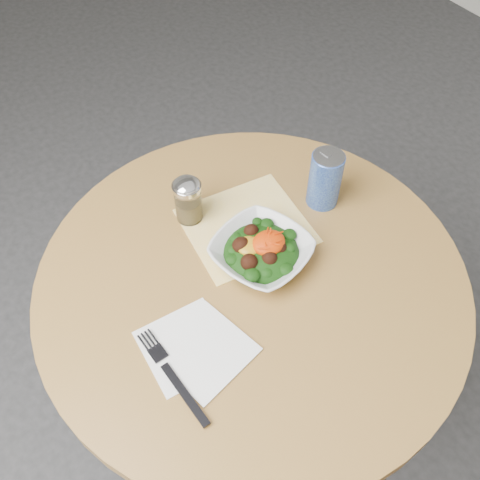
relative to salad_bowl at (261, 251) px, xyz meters
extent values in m
plane|color=#2B2B2D|center=(-0.04, -0.02, -0.78)|extent=(6.00, 6.00, 0.00)
cylinder|color=black|center=(-0.04, -0.02, -0.76)|extent=(0.52, 0.52, 0.03)
cylinder|color=black|center=(-0.04, -0.02, -0.42)|extent=(0.10, 0.10, 0.71)
cylinder|color=#A9843D|center=(-0.04, -0.02, -0.05)|extent=(0.90, 0.90, 0.04)
cube|color=#E7A50C|center=(0.02, 0.09, -0.03)|extent=(0.28, 0.26, 0.00)
cube|color=white|center=(-0.24, -0.09, -0.03)|extent=(0.16, 0.16, 0.00)
cube|color=white|center=(-0.21, -0.12, -0.02)|extent=(0.19, 0.19, 0.00)
imported|color=silver|center=(0.00, 0.00, 0.00)|extent=(0.24, 0.24, 0.05)
ellipsoid|color=black|center=(0.00, 0.00, 0.00)|extent=(0.16, 0.16, 0.06)
ellipsoid|color=#BD8312|center=(-0.02, 0.01, 0.02)|extent=(0.05, 0.05, 0.02)
ellipsoid|color=#DA4004|center=(0.01, 0.00, 0.02)|extent=(0.07, 0.06, 0.03)
cube|color=black|center=(-0.29, -0.17, -0.02)|extent=(0.02, 0.14, 0.00)
cube|color=black|center=(-0.29, -0.06, -0.02)|extent=(0.03, 0.08, 0.00)
cylinder|color=silver|center=(-0.07, 0.19, 0.02)|extent=(0.06, 0.06, 0.09)
cylinder|color=olive|center=(-0.07, 0.19, 0.00)|extent=(0.05, 0.05, 0.05)
cylinder|color=silver|center=(-0.07, 0.19, 0.07)|extent=(0.06, 0.06, 0.01)
ellipsoid|color=silver|center=(-0.07, 0.19, 0.08)|extent=(0.06, 0.06, 0.03)
cylinder|color=#0D1C91|center=(0.21, 0.06, 0.04)|extent=(0.07, 0.07, 0.14)
cylinder|color=silver|center=(0.21, 0.06, 0.11)|extent=(0.07, 0.07, 0.00)
cube|color=silver|center=(0.21, 0.07, 0.11)|extent=(0.02, 0.02, 0.00)
camera|label=1|loc=(-0.41, -0.54, 0.89)|focal=40.00mm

